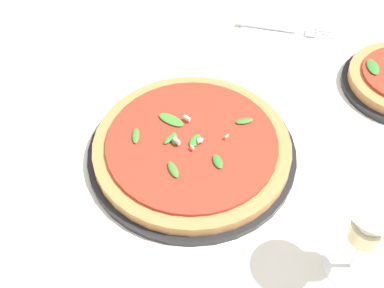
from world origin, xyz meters
The scene contains 5 objects.
ground_plane centered at (0.00, 0.00, 0.00)m, with size 6.00×6.00×0.00m, color silver.
pizza_arugula_main centered at (-0.02, 0.02, 0.02)m, with size 0.34×0.34×0.05m.
wine_glass centered at (0.23, -0.14, 0.11)m, with size 0.09×0.09×0.16m.
napkin centered at (0.09, 0.38, 0.00)m, with size 0.17×0.13×0.01m.
fork centered at (0.09, 0.38, 0.01)m, with size 0.20×0.02×0.00m.
Camera 1 is at (0.09, -0.53, 0.68)m, focal length 50.00 mm.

